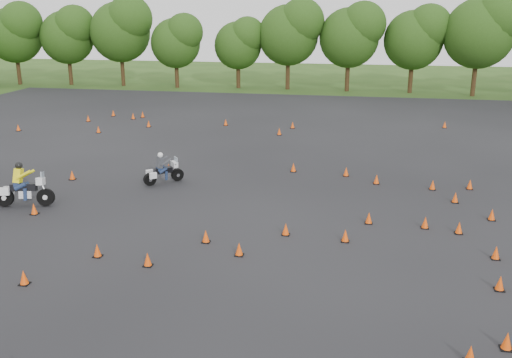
{
  "coord_description": "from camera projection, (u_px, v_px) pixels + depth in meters",
  "views": [
    {
      "loc": [
        4.3,
        -19.1,
        8.3
      ],
      "look_at": [
        0.0,
        4.0,
        1.2
      ],
      "focal_mm": 40.0,
      "sensor_mm": 36.0,
      "label": 1
    }
  ],
  "objects": [
    {
      "name": "treeline",
      "position": [
        351.0,
        48.0,
        52.69
      ],
      "size": [
        87.1,
        32.09,
        10.73
      ],
      "color": "#254513",
      "rests_on": "ground"
    },
    {
      "name": "asphalt_pad",
      "position": [
        264.0,
        191.0,
        26.78
      ],
      "size": [
        62.0,
        62.0,
        0.0
      ],
      "primitive_type": "plane",
      "color": "black",
      "rests_on": "ground"
    },
    {
      "name": "rider_grey",
      "position": [
        163.0,
        167.0,
        27.8
      ],
      "size": [
        1.95,
        1.89,
        1.61
      ],
      "primitive_type": null,
      "rotation": [
        0.0,
        0.0,
        0.75
      ],
      "color": "#383A3E",
      "rests_on": "ground"
    },
    {
      "name": "ground",
      "position": [
        236.0,
        241.0,
        21.13
      ],
      "size": [
        140.0,
        140.0,
        0.0
      ],
      "primitive_type": "plane",
      "color": "#2D5119",
      "rests_on": "ground"
    },
    {
      "name": "rider_yellow",
      "position": [
        23.0,
        185.0,
        24.46
      ],
      "size": [
        2.59,
        1.32,
        1.92
      ],
      "primitive_type": null,
      "rotation": [
        0.0,
        0.0,
        0.24
      ],
      "color": "yellow",
      "rests_on": "ground"
    },
    {
      "name": "traffic_cones",
      "position": [
        268.0,
        184.0,
        27.09
      ],
      "size": [
        36.25,
        32.68,
        0.45
      ],
      "color": "#FF500A",
      "rests_on": "asphalt_pad"
    }
  ]
}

